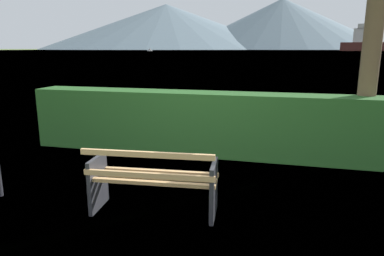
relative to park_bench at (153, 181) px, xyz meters
name	(u,v)px	position (x,y,z in m)	size (l,w,h in m)	color
ground_plane	(155,211)	(0.00, 0.06, -0.42)	(1400.00, 1400.00, 0.00)	olive
water_surface	(279,51)	(0.00, 308.17, -0.42)	(620.00, 620.00, 0.00)	#6B8EA3
park_bench	(153,181)	(0.00, 0.00, 0.00)	(1.59, 0.70, 0.87)	tan
hedge_row	(200,123)	(0.00, 2.63, 0.17)	(6.70, 0.66, 1.19)	#285B23
sailboat_mid	(150,50)	(-88.48, 233.18, 0.09)	(4.21, 3.12, 1.48)	silver
distant_hills	(252,26)	(-46.43, 584.47, 36.21)	(821.52, 409.60, 79.79)	slate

